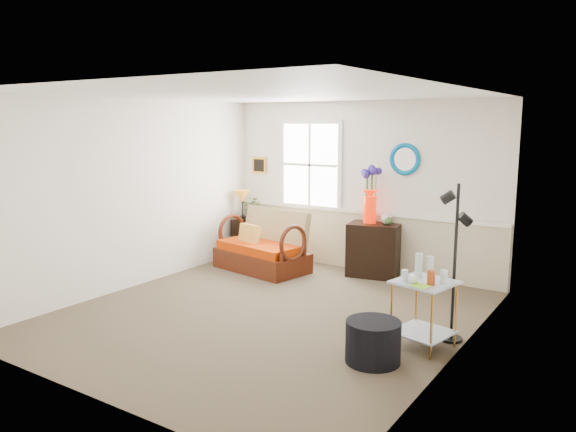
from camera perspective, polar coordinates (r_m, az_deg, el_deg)
The scene contains 19 objects.
floor at distance 6.87m, azimuth -2.08°, elevation -9.91°, with size 4.50×5.00×0.01m, color brown.
ceiling at distance 6.48m, azimuth -2.22°, elevation 12.31°, with size 4.50×5.00×0.01m, color white.
walls at distance 6.55m, azimuth -2.15°, elevation 0.87°, with size 4.51×5.01×2.60m.
wainscot at distance 8.81m, azimuth 7.28°, elevation -2.55°, with size 4.46×0.02×0.90m, color #C4B793.
chair_rail at distance 8.71m, azimuth 7.32°, elevation 0.46°, with size 4.46×0.04×0.06m, color white.
window at distance 9.06m, azimuth 2.27°, elevation 5.21°, with size 1.14×0.06×1.44m, color white, non-canonical shape.
picture at distance 9.64m, azimuth -2.92°, elevation 5.17°, with size 0.28×0.03×0.28m, color #BC8220.
mirror at distance 8.35m, azimuth 11.81°, elevation 5.67°, with size 0.47×0.47×0.07m, color #0081B8.
loveseat at distance 8.71m, azimuth -2.68°, elevation -2.52°, with size 1.42×0.81×0.93m, color #4F1F10, non-canonical shape.
throw_pillow at distance 8.78m, azimuth -3.99°, elevation -2.16°, with size 0.40×0.10×0.40m, color orange, non-canonical shape.
lamp_stand at distance 9.67m, azimuth -4.43°, elevation -2.13°, with size 0.37×0.37×0.66m, color black, non-canonical shape.
table_lamp at distance 9.54m, azimuth -4.66°, elevation 1.20°, with size 0.26×0.26×0.48m, color orange, non-canonical shape.
potted_plant at distance 9.54m, azimuth -3.62°, elevation 0.63°, with size 0.34×0.37×0.29m, color #3A602B.
cabinet at distance 8.48m, azimuth 8.72°, elevation -3.41°, with size 0.74×0.48×0.80m, color black, non-canonical shape.
flower_vase at distance 8.39m, azimuth 8.36°, elevation 2.12°, with size 0.24×0.24×0.83m, color red, non-canonical shape.
side_table at distance 5.98m, azimuth 13.60°, elevation -9.67°, with size 0.55×0.55×0.70m, color #B2792E, non-canonical shape.
tabletop_items at distance 5.81m, azimuth 13.69°, elevation -5.32°, with size 0.42×0.42×0.25m, color silver, non-canonical shape.
floor_lamp at distance 6.09m, azimuth 16.58°, elevation -4.65°, with size 0.24×0.24×1.67m, color black, non-canonical shape.
ottoman at distance 5.58m, azimuth 8.64°, elevation -12.50°, with size 0.53×0.53×0.41m, color black.
Camera 1 is at (3.76, -5.27, 2.29)m, focal length 35.00 mm.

